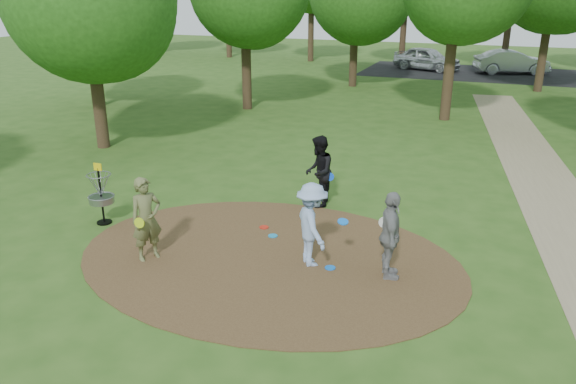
% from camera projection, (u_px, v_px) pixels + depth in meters
% --- Properties ---
extents(ground, '(100.00, 100.00, 0.00)m').
position_uv_depth(ground, '(268.00, 258.00, 12.02)').
color(ground, '#2D5119').
rests_on(ground, ground).
extents(dirt_clearing, '(8.40, 8.40, 0.02)m').
position_uv_depth(dirt_clearing, '(268.00, 258.00, 12.02)').
color(dirt_clearing, '#47301C').
rests_on(dirt_clearing, ground).
extents(parking_lot, '(14.00, 8.00, 0.01)m').
position_uv_depth(parking_lot, '(470.00, 73.00, 37.61)').
color(parking_lot, black).
rests_on(parking_lot, ground).
extents(player_observer_with_disc, '(0.72, 0.79, 1.82)m').
position_uv_depth(player_observer_with_disc, '(146.00, 219.00, 11.70)').
color(player_observer_with_disc, '#60653A').
rests_on(player_observer_with_disc, ground).
extents(player_throwing_with_disc, '(1.41, 1.32, 1.78)m').
position_uv_depth(player_throwing_with_disc, '(312.00, 225.00, 11.47)').
color(player_throwing_with_disc, '#97B1E1').
rests_on(player_throwing_with_disc, ground).
extents(player_walking_with_disc, '(0.89, 1.05, 1.89)m').
position_uv_depth(player_walking_with_disc, '(319.00, 172.00, 14.58)').
color(player_walking_with_disc, black).
rests_on(player_walking_with_disc, ground).
extents(player_waiting_with_disc, '(0.72, 1.14, 1.81)m').
position_uv_depth(player_waiting_with_disc, '(390.00, 236.00, 10.93)').
color(player_waiting_with_disc, gray).
rests_on(player_waiting_with_disc, ground).
extents(disc_ground_cyan, '(0.22, 0.22, 0.02)m').
position_uv_depth(disc_ground_cyan, '(273.00, 236.00, 13.03)').
color(disc_ground_cyan, '#1886C5').
rests_on(disc_ground_cyan, dirt_clearing).
extents(disc_ground_blue, '(0.22, 0.22, 0.02)m').
position_uv_depth(disc_ground_blue, '(330.00, 268.00, 11.55)').
color(disc_ground_blue, blue).
rests_on(disc_ground_blue, dirt_clearing).
extents(disc_ground_red, '(0.22, 0.22, 0.02)m').
position_uv_depth(disc_ground_red, '(264.00, 227.00, 13.49)').
color(disc_ground_red, red).
rests_on(disc_ground_red, dirt_clearing).
extents(car_left, '(4.95, 3.38, 1.56)m').
position_uv_depth(car_left, '(427.00, 58.00, 38.57)').
color(car_left, '#B6BBBE').
rests_on(car_left, ground).
extents(car_right, '(4.96, 3.04, 1.54)m').
position_uv_depth(car_right, '(512.00, 62.00, 36.92)').
color(car_right, '#AEAFB6').
rests_on(car_right, ground).
extents(disc_golf_basket, '(0.63, 0.63, 1.54)m').
position_uv_depth(disc_golf_basket, '(100.00, 190.00, 13.50)').
color(disc_golf_basket, black).
rests_on(disc_golf_basket, ground).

